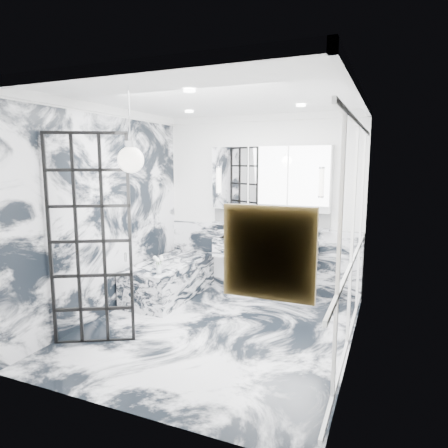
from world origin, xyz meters
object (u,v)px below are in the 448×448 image
at_px(mirror_cabinet, 269,178).
at_px(trough_sink, 265,249).
at_px(bathtub, 170,279).
at_px(crittall_door, 90,241).

bearing_deg(mirror_cabinet, trough_sink, -90.00).
xyz_separation_m(mirror_cabinet, bathtub, (-1.32, -0.83, -1.54)).
xyz_separation_m(trough_sink, bathtub, (-1.33, -0.66, -0.45)).
distance_m(crittall_door, bathtub, 1.96).
height_order(mirror_cabinet, bathtub, mirror_cabinet).
bearing_deg(bathtub, trough_sink, 26.48).
xyz_separation_m(crittall_door, bathtub, (-0.02, 1.73, -0.92)).
distance_m(trough_sink, mirror_cabinet, 1.10).
bearing_deg(bathtub, mirror_cabinet, 32.06).
bearing_deg(bathtub, crittall_door, -89.34).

